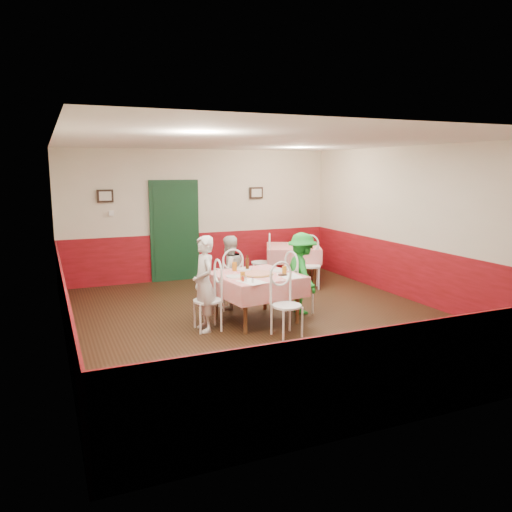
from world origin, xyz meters
name	(u,v)px	position (x,y,z in m)	size (l,w,h in m)	color
floor	(266,321)	(0.00, 0.00, 0.00)	(7.00, 7.00, 0.00)	black
ceiling	(267,141)	(0.00, 0.00, 2.80)	(7.00, 7.00, 0.00)	white
back_wall	(201,215)	(0.00, 3.50, 1.40)	(6.00, 0.10, 2.80)	beige
front_wall	(425,279)	(0.00, -3.50, 1.40)	(6.00, 0.10, 2.80)	beige
left_wall	(59,245)	(-3.00, 0.00, 1.40)	(0.10, 7.00, 2.80)	beige
right_wall	(420,225)	(3.00, 0.00, 1.40)	(0.10, 7.00, 2.80)	beige
wainscot_back	(202,255)	(0.00, 3.48, 0.50)	(6.00, 0.03, 1.00)	maroon
wainscot_front	(418,372)	(0.00, -3.48, 0.50)	(6.00, 0.03, 1.00)	maroon
wainscot_left	(65,311)	(-2.98, 0.00, 0.50)	(0.03, 7.00, 1.00)	maroon
wainscot_right	(416,275)	(2.98, 0.00, 0.50)	(0.03, 7.00, 1.00)	maroon
door	(175,232)	(-0.60, 3.45, 1.05)	(0.96, 0.06, 2.10)	black
picture_left	(105,196)	(-2.00, 3.45, 1.85)	(0.32, 0.03, 0.26)	black
picture_right	(256,193)	(1.30, 3.45, 1.85)	(0.32, 0.03, 0.26)	black
thermostat	(111,213)	(-1.90, 3.45, 1.50)	(0.10, 0.03, 0.10)	white
main_table	(256,298)	(-0.16, 0.06, 0.38)	(1.22, 1.22, 0.77)	red
second_table	(293,263)	(1.72, 2.41, 0.38)	(1.12, 1.12, 0.77)	red
chair_left	(208,301)	(-1.00, -0.07, 0.45)	(0.42, 0.42, 0.90)	white
chair_right	(299,287)	(0.68, 0.18, 0.45)	(0.42, 0.42, 0.90)	white
chair_far	(230,283)	(-0.28, 0.90, 0.45)	(0.42, 0.42, 0.90)	white
chair_near	(287,306)	(-0.03, -0.79, 0.45)	(0.42, 0.42, 0.90)	white
chair_second_a	(261,263)	(0.97, 2.41, 0.45)	(0.42, 0.42, 0.90)	white
chair_second_b	(310,266)	(1.72, 1.66, 0.45)	(0.42, 0.42, 0.90)	white
pizza	(257,274)	(-0.16, 0.01, 0.78)	(0.50, 0.50, 0.03)	#B74723
plate_left	(234,276)	(-0.55, 0.00, 0.77)	(0.25, 0.25, 0.01)	white
plate_right	(277,271)	(0.25, 0.14, 0.77)	(0.25, 0.25, 0.01)	white
plate_far	(244,269)	(-0.20, 0.46, 0.77)	(0.25, 0.25, 0.01)	white
glass_a	(243,276)	(-0.51, -0.27, 0.83)	(0.07, 0.07, 0.13)	#BF7219
glass_b	(284,270)	(0.25, -0.12, 0.82)	(0.07, 0.07, 0.13)	#BF7219
glass_c	(235,266)	(-0.37, 0.44, 0.83)	(0.08, 0.08, 0.14)	#BF7219
beer_bottle	(247,263)	(-0.15, 0.44, 0.87)	(0.06, 0.06, 0.22)	#381C0A
shaker_a	(246,279)	(-0.52, -0.41, 0.81)	(0.04, 0.04, 0.09)	silver
shaker_b	(253,280)	(-0.44, -0.48, 0.81)	(0.04, 0.04, 0.09)	silver
shaker_c	(243,279)	(-0.54, -0.35, 0.81)	(0.04, 0.04, 0.09)	#B23319
menu_left	(252,282)	(-0.42, -0.41, 0.76)	(0.30, 0.40, 0.00)	white
menu_right	(290,276)	(0.27, -0.28, 0.76)	(0.30, 0.40, 0.00)	white
wallet	(283,275)	(0.18, -0.20, 0.77)	(0.11, 0.09, 0.02)	black
diner_left	(204,284)	(-1.05, -0.07, 0.72)	(0.52, 0.34, 1.43)	gray
diner_far	(229,272)	(-0.29, 0.95, 0.63)	(0.61, 0.48, 1.27)	gray
diner_right	(302,273)	(0.73, 0.19, 0.68)	(0.88, 0.50, 1.36)	gray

